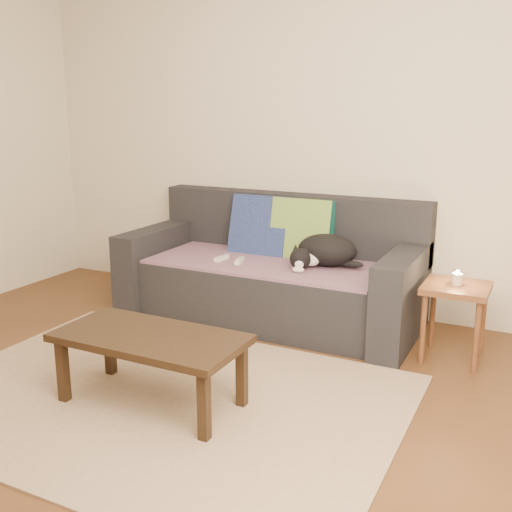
% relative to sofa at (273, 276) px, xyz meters
% --- Properties ---
extents(ground, '(4.50, 4.50, 0.00)m').
position_rel_sofa_xyz_m(ground, '(0.00, -1.57, -0.31)').
color(ground, brown).
rests_on(ground, ground).
extents(back_wall, '(4.50, 0.04, 2.60)m').
position_rel_sofa_xyz_m(back_wall, '(0.00, 0.43, 0.99)').
color(back_wall, beige).
rests_on(back_wall, ground).
extents(sofa, '(2.10, 0.94, 0.87)m').
position_rel_sofa_xyz_m(sofa, '(0.00, 0.00, 0.00)').
color(sofa, '#232328').
rests_on(sofa, ground).
extents(throw_blanket, '(1.66, 0.74, 0.02)m').
position_rel_sofa_xyz_m(throw_blanket, '(0.00, -0.09, 0.12)').
color(throw_blanket, '#442D54').
rests_on(throw_blanket, sofa).
extents(cushion_navy, '(0.46, 0.23, 0.47)m').
position_rel_sofa_xyz_m(cushion_navy, '(-0.18, 0.17, 0.32)').
color(cushion_navy, '#12124E').
rests_on(cushion_navy, throw_blanket).
extents(cushion_green, '(0.46, 0.21, 0.47)m').
position_rel_sofa_xyz_m(cushion_green, '(0.15, 0.17, 0.32)').
color(cushion_green, '#0C4F4C').
rests_on(cushion_green, throw_blanket).
extents(cat, '(0.52, 0.50, 0.22)m').
position_rel_sofa_xyz_m(cat, '(0.40, -0.01, 0.24)').
color(cat, black).
rests_on(cat, throw_blanket).
extents(wii_remote_a, '(0.07, 0.15, 0.03)m').
position_rel_sofa_xyz_m(wii_remote_a, '(-0.16, -0.21, 0.15)').
color(wii_remote_a, white).
rests_on(wii_remote_a, throw_blanket).
extents(wii_remote_b, '(0.04, 0.15, 0.03)m').
position_rel_sofa_xyz_m(wii_remote_b, '(-0.31, -0.20, 0.15)').
color(wii_remote_b, white).
rests_on(wii_remote_b, throw_blanket).
extents(side_table, '(0.38, 0.38, 0.47)m').
position_rel_sofa_xyz_m(side_table, '(1.30, -0.19, 0.08)').
color(side_table, brown).
rests_on(side_table, ground).
extents(candle, '(0.06, 0.06, 0.09)m').
position_rel_sofa_xyz_m(candle, '(1.30, -0.19, 0.20)').
color(candle, beige).
rests_on(candle, side_table).
extents(rug, '(2.50, 1.80, 0.01)m').
position_rel_sofa_xyz_m(rug, '(0.00, -1.42, -0.30)').
color(rug, tan).
rests_on(rug, ground).
extents(coffee_table, '(0.97, 0.48, 0.39)m').
position_rel_sofa_xyz_m(coffee_table, '(0.01, -1.49, 0.03)').
color(coffee_table, black).
rests_on(coffee_table, rug).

